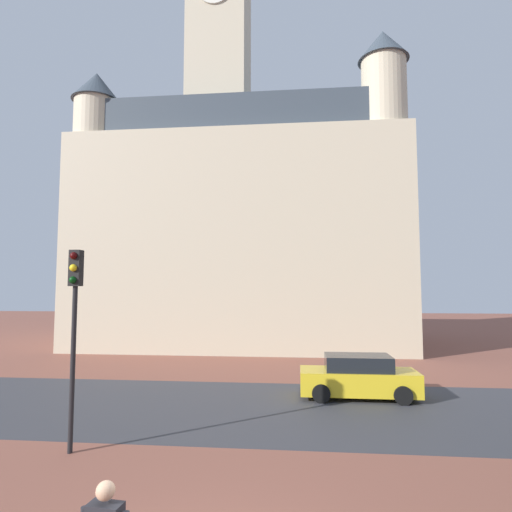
% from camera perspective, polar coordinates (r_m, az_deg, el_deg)
% --- Properties ---
extents(ground_plane, '(120.00, 120.00, 0.00)m').
position_cam_1_polar(ground_plane, '(16.18, 1.26, -18.58)').
color(ground_plane, brown).
extents(street_asphalt_strip, '(120.00, 7.51, 0.00)m').
position_cam_1_polar(street_asphalt_strip, '(15.15, 0.92, -19.55)').
color(street_asphalt_strip, '#38383D').
rests_on(street_asphalt_strip, ground_plane).
extents(landmark_building, '(22.34, 15.35, 34.71)m').
position_cam_1_polar(landmark_building, '(33.41, -1.76, 4.48)').
color(landmark_building, beige).
rests_on(landmark_building, ground_plane).
extents(car_yellow, '(4.21, 1.94, 1.53)m').
position_cam_1_polar(car_yellow, '(16.67, 13.46, -15.46)').
color(car_yellow, gold).
rests_on(car_yellow, ground_plane).
extents(traffic_light_pole, '(0.28, 0.34, 4.92)m').
position_cam_1_polar(traffic_light_pole, '(11.54, -23.07, -6.68)').
color(traffic_light_pole, black).
rests_on(traffic_light_pole, ground_plane).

